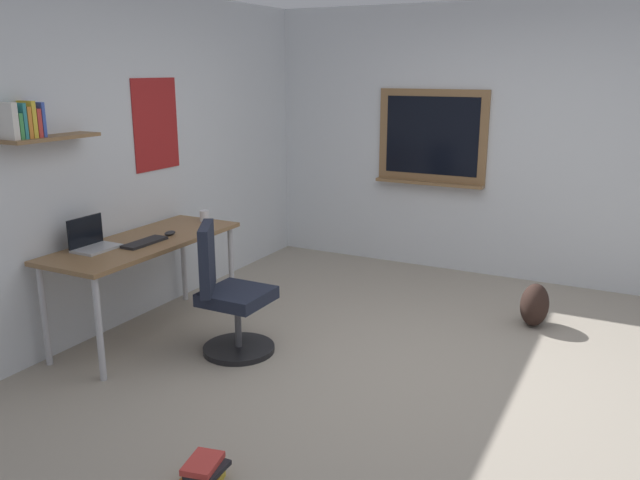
{
  "coord_description": "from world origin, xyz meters",
  "views": [
    {
      "loc": [
        -3.85,
        -1.27,
        2.0
      ],
      "look_at": [
        -0.02,
        0.72,
        0.85
      ],
      "focal_mm": 36.37,
      "sensor_mm": 36.0,
      "label": 1
    }
  ],
  "objects_px": {
    "desk": "(145,249)",
    "book_stack_on_floor": "(204,473)",
    "keyboard": "(145,242)",
    "computer_mouse": "(170,233)",
    "coffee_mug": "(204,216)",
    "office_chair": "(228,299)",
    "laptop": "(92,242)",
    "backpack": "(535,305)"
  },
  "relations": [
    {
      "from": "keyboard",
      "to": "computer_mouse",
      "type": "bearing_deg",
      "value": 0.0
    },
    {
      "from": "desk",
      "to": "computer_mouse",
      "type": "relative_size",
      "value": 15.38
    },
    {
      "from": "office_chair",
      "to": "keyboard",
      "type": "xyz_separation_m",
      "value": [
        -0.09,
        0.66,
        0.36
      ]
    },
    {
      "from": "office_chair",
      "to": "book_stack_on_floor",
      "type": "distance_m",
      "value": 1.59
    },
    {
      "from": "office_chair",
      "to": "laptop",
      "type": "bearing_deg",
      "value": 112.77
    },
    {
      "from": "office_chair",
      "to": "keyboard",
      "type": "height_order",
      "value": "office_chair"
    },
    {
      "from": "keyboard",
      "to": "coffee_mug",
      "type": "height_order",
      "value": "coffee_mug"
    },
    {
      "from": "desk",
      "to": "coffee_mug",
      "type": "relative_size",
      "value": 17.39
    },
    {
      "from": "computer_mouse",
      "to": "backpack",
      "type": "distance_m",
      "value": 2.93
    },
    {
      "from": "laptop",
      "to": "desk",
      "type": "bearing_deg",
      "value": -22.57
    },
    {
      "from": "office_chair",
      "to": "desk",
      "type": "bearing_deg",
      "value": 91.01
    },
    {
      "from": "coffee_mug",
      "to": "book_stack_on_floor",
      "type": "height_order",
      "value": "coffee_mug"
    },
    {
      "from": "coffee_mug",
      "to": "office_chair",
      "type": "bearing_deg",
      "value": -134.03
    },
    {
      "from": "keyboard",
      "to": "computer_mouse",
      "type": "relative_size",
      "value": 3.56
    },
    {
      "from": "computer_mouse",
      "to": "backpack",
      "type": "bearing_deg",
      "value": -61.84
    },
    {
      "from": "computer_mouse",
      "to": "book_stack_on_floor",
      "type": "relative_size",
      "value": 0.4
    },
    {
      "from": "laptop",
      "to": "book_stack_on_floor",
      "type": "bearing_deg",
      "value": -120.01
    },
    {
      "from": "computer_mouse",
      "to": "office_chair",
      "type": "bearing_deg",
      "value": -105.81
    },
    {
      "from": "laptop",
      "to": "coffee_mug",
      "type": "height_order",
      "value": "laptop"
    },
    {
      "from": "desk",
      "to": "keyboard",
      "type": "relative_size",
      "value": 4.32
    },
    {
      "from": "office_chair",
      "to": "laptop",
      "type": "relative_size",
      "value": 3.06
    },
    {
      "from": "desk",
      "to": "keyboard",
      "type": "distance_m",
      "value": 0.14
    },
    {
      "from": "office_chair",
      "to": "book_stack_on_floor",
      "type": "bearing_deg",
      "value": -149.63
    },
    {
      "from": "office_chair",
      "to": "book_stack_on_floor",
      "type": "relative_size",
      "value": 3.69
    },
    {
      "from": "laptop",
      "to": "keyboard",
      "type": "relative_size",
      "value": 0.84
    },
    {
      "from": "keyboard",
      "to": "book_stack_on_floor",
      "type": "height_order",
      "value": "keyboard"
    },
    {
      "from": "laptop",
      "to": "book_stack_on_floor",
      "type": "height_order",
      "value": "laptop"
    },
    {
      "from": "office_chair",
      "to": "coffee_mug",
      "type": "height_order",
      "value": "office_chair"
    },
    {
      "from": "backpack",
      "to": "laptop",
      "type": "bearing_deg",
      "value": 124.77
    },
    {
      "from": "coffee_mug",
      "to": "desk",
      "type": "bearing_deg",
      "value": 177.66
    },
    {
      "from": "keyboard",
      "to": "book_stack_on_floor",
      "type": "distance_m",
      "value": 2.03
    },
    {
      "from": "keyboard",
      "to": "computer_mouse",
      "type": "xyz_separation_m",
      "value": [
        0.28,
        0.0,
        0.01
      ]
    },
    {
      "from": "coffee_mug",
      "to": "book_stack_on_floor",
      "type": "relative_size",
      "value": 0.36
    },
    {
      "from": "book_stack_on_floor",
      "to": "laptop",
      "type": "bearing_deg",
      "value": 59.99
    },
    {
      "from": "desk",
      "to": "book_stack_on_floor",
      "type": "distance_m",
      "value": 2.11
    },
    {
      "from": "backpack",
      "to": "office_chair",
      "type": "bearing_deg",
      "value": 129.52
    },
    {
      "from": "backpack",
      "to": "book_stack_on_floor",
      "type": "xyz_separation_m",
      "value": [
        -2.88,
        1.08,
        -0.11
      ]
    },
    {
      "from": "keyboard",
      "to": "book_stack_on_floor",
      "type": "xyz_separation_m",
      "value": [
        -1.25,
        -1.45,
        -0.7
      ]
    },
    {
      "from": "keyboard",
      "to": "backpack",
      "type": "height_order",
      "value": "keyboard"
    },
    {
      "from": "computer_mouse",
      "to": "coffee_mug",
      "type": "distance_m",
      "value": 0.5
    },
    {
      "from": "desk",
      "to": "coffee_mug",
      "type": "height_order",
      "value": "coffee_mug"
    },
    {
      "from": "keyboard",
      "to": "computer_mouse",
      "type": "height_order",
      "value": "computer_mouse"
    }
  ]
}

